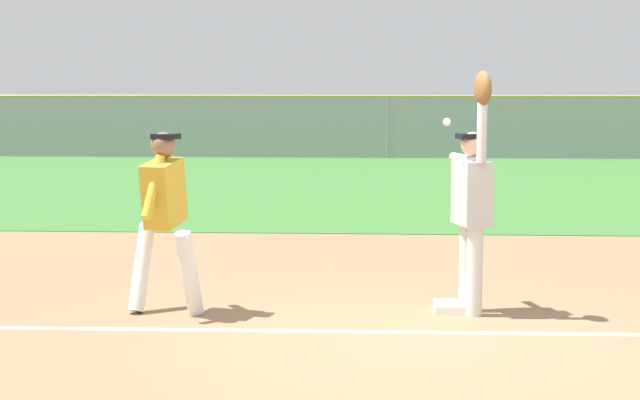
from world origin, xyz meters
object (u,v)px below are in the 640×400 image
object	(u,v)px
parked_car_silver	(409,132)
parked_car_green	(578,133)
runner	(164,210)
parked_car_white	(226,131)
baseball	(447,122)
fielder	(473,196)
first_base	(454,307)

from	to	relation	value
parked_car_silver	parked_car_green	size ratio (longest dim) A/B	1.00
runner	parked_car_white	bearing A→B (deg)	109.93
baseball	parked_car_green	xyz separation A→B (m)	(5.84, 22.96, -1.14)
fielder	parked_car_white	xyz separation A→B (m)	(-5.89, 23.56, -0.45)
runner	parked_car_white	world-z (taller)	runner
baseball	parked_car_white	bearing A→B (deg)	103.36
first_base	runner	size ratio (longest dim) A/B	0.22
baseball	parked_car_green	world-z (taller)	baseball
first_base	baseball	distance (m)	1.79
parked_car_silver	parked_car_green	xyz separation A→B (m)	(5.41, 0.05, 0.00)
first_base	parked_car_silver	world-z (taller)	parked_car_silver
parked_car_green	fielder	bearing A→B (deg)	-101.30
first_base	parked_car_white	bearing A→B (deg)	103.75
runner	parked_car_silver	bearing A→B (deg)	95.13
parked_car_white	parked_car_silver	bearing A→B (deg)	-13.49
fielder	runner	distance (m)	2.89
runner	baseball	bearing A→B (deg)	13.77
baseball	parked_car_silver	bearing A→B (deg)	88.92
parked_car_silver	parked_car_green	world-z (taller)	same
parked_car_silver	parked_car_green	bearing A→B (deg)	3.44
baseball	runner	bearing A→B (deg)	-178.94
parked_car_silver	fielder	bearing A→B (deg)	-87.49
first_base	fielder	distance (m)	1.09
parked_car_white	parked_car_silver	size ratio (longest dim) A/B	1.02
fielder	parked_car_green	distance (m)	23.50
parked_car_silver	first_base	bearing A→B (deg)	-87.86
runner	parked_car_silver	world-z (taller)	runner
runner	baseball	size ratio (longest dim) A/B	23.24
first_base	parked_car_white	size ratio (longest dim) A/B	0.08
runner	baseball	xyz separation A→B (m)	(2.62, 0.05, 0.82)
first_base	fielder	bearing A→B (deg)	-34.30
baseball	parked_car_silver	world-z (taller)	baseball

